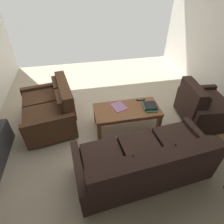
# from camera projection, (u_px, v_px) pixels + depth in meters

# --- Properties ---
(ground_plane) EXTENTS (4.86, 5.89, 0.01)m
(ground_plane) POSITION_uv_depth(u_px,v_px,m) (114.00, 121.00, 3.70)
(ground_plane) COLOR #B7A88E
(sofa_main) EXTENTS (1.95, 1.00, 0.83)m
(sofa_main) POSITION_uv_depth(u_px,v_px,m) (145.00, 162.00, 2.49)
(sofa_main) COLOR black
(sofa_main) RESTS_ON ground
(loveseat_near) EXTENTS (1.07, 1.36, 0.84)m
(loveseat_near) POSITION_uv_depth(u_px,v_px,m) (51.00, 109.00, 3.43)
(loveseat_near) COLOR black
(loveseat_near) RESTS_ON ground
(coffee_table) EXTENTS (1.20, 0.58, 0.44)m
(coffee_table) POSITION_uv_depth(u_px,v_px,m) (127.00, 112.00, 3.32)
(coffee_table) COLOR brown
(coffee_table) RESTS_ON ground
(armchair_side) EXTENTS (0.89, 0.98, 0.83)m
(armchair_side) POSITION_uv_depth(u_px,v_px,m) (202.00, 107.00, 3.48)
(armchair_side) COLOR black
(armchair_side) RESTS_ON ground
(book_stack) EXTENTS (0.26, 0.31, 0.06)m
(book_stack) POSITION_uv_depth(u_px,v_px,m) (150.00, 106.00, 3.29)
(book_stack) COLOR #337F51
(book_stack) RESTS_ON coffee_table
(tv_remote) EXTENTS (0.16, 0.06, 0.02)m
(tv_remote) POSITION_uv_depth(u_px,v_px,m) (141.00, 100.00, 3.49)
(tv_remote) COLOR black
(tv_remote) RESTS_ON coffee_table
(loose_magazine) EXTENTS (0.31, 0.34, 0.01)m
(loose_magazine) POSITION_uv_depth(u_px,v_px,m) (119.00, 106.00, 3.33)
(loose_magazine) COLOR #996699
(loose_magazine) RESTS_ON coffee_table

